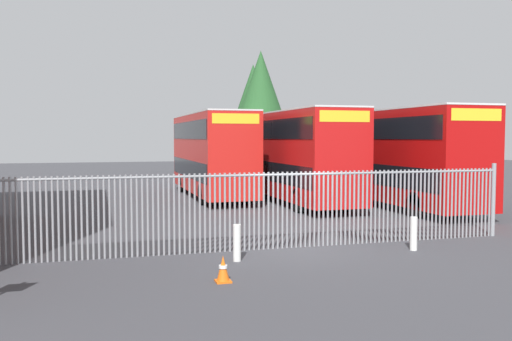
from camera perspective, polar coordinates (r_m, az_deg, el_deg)
ground_plane at (r=23.68m, az=-2.70°, el=-4.27°), size 100.00×100.00×0.00m
palisade_fence at (r=15.61m, az=0.55°, el=-3.92°), size 15.75×0.14×2.35m
double_decker_bus_near_gate at (r=25.95m, az=14.42°, el=1.67°), size 2.54×10.81×4.42m
double_decker_bus_behind_fence_left at (r=29.41m, az=-4.65°, el=1.97°), size 2.54×10.81×4.42m
double_decker_bus_behind_fence_right at (r=26.71m, az=4.19°, el=1.82°), size 2.54×10.81×4.42m
double_decker_bus_far_back at (r=39.13m, az=-0.12°, el=2.35°), size 2.54×10.81×4.42m
bollard_near_left at (r=14.28m, az=-1.98°, el=-7.48°), size 0.20×0.20×0.95m
bollard_center_front at (r=16.23m, az=15.99°, el=-6.29°), size 0.20×0.20×0.95m
traffic_cone_by_gate at (r=12.33m, az=-3.42°, el=-10.14°), size 0.34×0.34×0.59m
tree_tall_back at (r=44.15m, az=0.50°, el=7.68°), size 5.03×5.03×10.04m
tree_short_side at (r=46.66m, az=-0.29°, el=6.39°), size 5.21×5.21×9.30m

